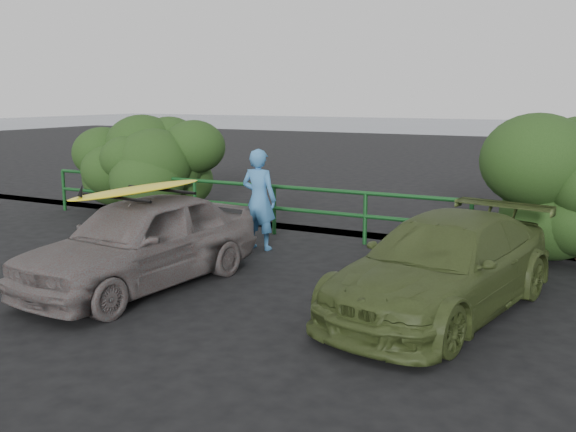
% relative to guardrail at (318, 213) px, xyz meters
% --- Properties ---
extents(ground, '(80.00, 80.00, 0.00)m').
position_rel_guardrail_xyz_m(ground, '(0.00, -5.00, -0.52)').
color(ground, black).
extents(ocean, '(200.00, 200.00, 0.00)m').
position_rel_guardrail_xyz_m(ocean, '(0.00, 55.00, -0.52)').
color(ocean, slate).
rests_on(ocean, ground).
extents(guardrail, '(14.00, 0.08, 1.04)m').
position_rel_guardrail_xyz_m(guardrail, '(0.00, 0.00, 0.00)').
color(guardrail, '#14471C').
rests_on(guardrail, ground).
extents(shrub_left, '(3.20, 2.40, 2.26)m').
position_rel_guardrail_xyz_m(shrub_left, '(-4.80, 0.40, 0.61)').
color(shrub_left, '#234017').
rests_on(shrub_left, ground).
extents(sedan, '(2.00, 4.22, 1.39)m').
position_rel_guardrail_xyz_m(sedan, '(-0.97, -4.16, 0.18)').
color(sedan, '#635958').
rests_on(sedan, ground).
extents(olive_vehicle, '(2.62, 4.63, 1.27)m').
position_rel_guardrail_xyz_m(olive_vehicle, '(3.32, -3.21, 0.11)').
color(olive_vehicle, '#3A4920').
rests_on(olive_vehicle, ground).
extents(man, '(0.69, 0.46, 1.88)m').
position_rel_guardrail_xyz_m(man, '(-0.62, -1.27, 0.42)').
color(man, '#3D7CB8').
rests_on(man, ground).
extents(roof_rack, '(1.45, 1.08, 0.05)m').
position_rel_guardrail_xyz_m(roof_rack, '(-0.97, -4.16, 0.90)').
color(roof_rack, black).
rests_on(roof_rack, sedan).
extents(surfboard, '(0.75, 2.59, 0.08)m').
position_rel_guardrail_xyz_m(surfboard, '(-0.97, -4.16, 0.96)').
color(surfboard, yellow).
rests_on(surfboard, roof_rack).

